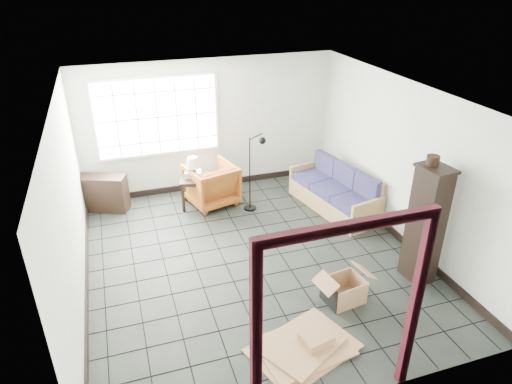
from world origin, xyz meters
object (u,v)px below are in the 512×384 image
object	(u,v)px
armchair	(211,182)
side_table	(195,183)
futon_sofa	(336,193)
tall_shelf	(426,224)

from	to	relation	value
armchair	side_table	size ratio (longest dim) A/B	1.33
armchair	side_table	xyz separation A→B (m)	(-0.31, -0.02, 0.05)
armchair	futon_sofa	bearing A→B (deg)	142.29
futon_sofa	side_table	xyz separation A→B (m)	(-2.48, 0.90, 0.18)
armchair	side_table	distance (m)	0.32
futon_sofa	tall_shelf	size ratio (longest dim) A/B	1.13
futon_sofa	side_table	bearing A→B (deg)	148.61
futon_sofa	armchair	bearing A→B (deg)	145.64
futon_sofa	side_table	distance (m)	2.65
tall_shelf	futon_sofa	bearing A→B (deg)	87.93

